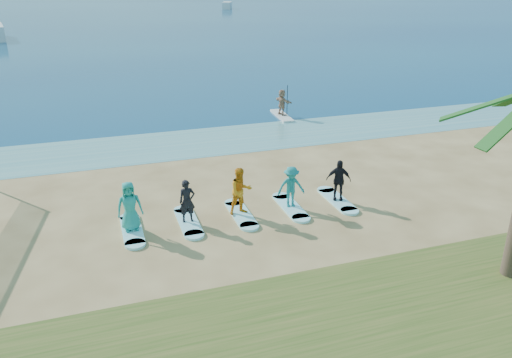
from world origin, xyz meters
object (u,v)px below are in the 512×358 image
object	(u,v)px
paddleboarder	(282,102)
student_4	(338,180)
surfboard_3	(291,207)
student_0	(130,206)
student_1	(187,201)
surfboard_0	(132,230)
student_2	(241,191)
surfboard_2	(241,214)
surfboard_1	(188,222)
surfboard_4	(337,200)
student_3	(291,187)
boat_offshore_b	(227,9)
paddleboard	(282,116)

from	to	relation	value
paddleboarder	student_4	size ratio (longest dim) A/B	0.98
paddleboarder	surfboard_3	xyz separation A→B (m)	(-4.57, -12.75, -0.89)
student_0	student_1	bearing A→B (deg)	-3.03
surfboard_0	student_2	xyz separation A→B (m)	(4.04, 0.00, 0.95)
surfboard_2	surfboard_3	size ratio (longest dim) A/B	1.00
surfboard_1	surfboard_4	distance (m)	6.06
student_3	surfboard_2	bearing A→B (deg)	-170.61
surfboard_4	paddleboarder	bearing A→B (deg)	78.68
paddleboarder	student_2	size ratio (longest dim) A/B	0.90
student_2	surfboard_3	size ratio (longest dim) A/B	0.82
surfboard_2	student_4	size ratio (longest dim) A/B	1.33
boat_offshore_b	paddleboard	bearing A→B (deg)	-83.13
student_1	surfboard_2	size ratio (longest dim) A/B	0.72
student_3	boat_offshore_b	bearing A→B (deg)	85.18
paddleboard	student_0	distance (m)	16.62
student_2	student_3	distance (m)	2.02
surfboard_1	student_3	distance (m)	4.13
student_1	student_4	bearing A→B (deg)	0.23
paddleboard	student_3	xyz separation A→B (m)	(-4.57, -12.75, 0.84)
surfboard_0	surfboard_1	bearing A→B (deg)	0.00
paddleboard	surfboard_1	bearing A→B (deg)	-120.27
surfboard_0	surfboard_3	bearing A→B (deg)	0.00
paddleboarder	boat_offshore_b	bearing A→B (deg)	-30.93
student_1	surfboard_3	distance (m)	4.12
boat_offshore_b	student_0	xyz separation A→B (m)	(-35.97, -118.14, 0.99)
student_1	student_3	xyz separation A→B (m)	(4.04, 0.00, 0.02)
student_3	student_4	bearing A→B (deg)	9.39
boat_offshore_b	surfboard_1	world-z (taller)	boat_offshore_b
surfboard_0	surfboard_1	xyz separation A→B (m)	(2.02, 0.00, 0.00)
surfboard_1	student_2	bearing A→B (deg)	0.00
boat_offshore_b	student_0	bearing A→B (deg)	-86.54
student_1	surfboard_1	bearing A→B (deg)	0.00
surfboard_1	student_1	world-z (taller)	student_1
boat_offshore_b	surfboard_4	size ratio (longest dim) A/B	2.77
surfboard_0	student_0	world-z (taller)	student_0
surfboard_3	student_1	bearing A→B (deg)	180.00
surfboard_2	student_3	xyz separation A→B (m)	(2.02, 0.00, 0.86)
paddleboarder	surfboard_0	distance (m)	16.62
paddleboarder	surfboard_2	size ratio (longest dim) A/B	0.74
paddleboard	student_4	distance (m)	13.03
student_1	surfboard_4	xyz separation A→B (m)	(6.06, 0.00, -0.84)
paddleboard	student_2	size ratio (longest dim) A/B	1.66
boat_offshore_b	student_3	xyz separation A→B (m)	(-29.92, -118.14, 0.90)
student_1	student_2	distance (m)	2.02
student_3	surfboard_4	bearing A→B (deg)	9.39
surfboard_2	surfboard_1	bearing A→B (deg)	180.00
surfboard_0	paddleboard	bearing A→B (deg)	50.18
paddleboard	surfboard_0	xyz separation A→B (m)	(-10.63, -12.75, -0.01)
paddleboard	surfboard_2	size ratio (longest dim) A/B	1.36
surfboard_0	student_1	xyz separation A→B (m)	(2.02, 0.00, 0.84)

